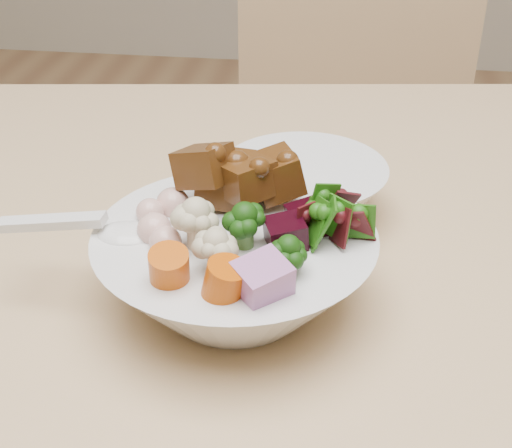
# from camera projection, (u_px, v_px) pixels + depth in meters

# --- Properties ---
(chair_far) EXTENTS (0.45, 0.45, 0.93)m
(chair_far) POSITION_uv_depth(u_px,v_px,m) (351.00, 190.00, 1.30)
(chair_far) COLOR tan
(chair_far) RESTS_ON ground
(food_bowl) EXTENTS (0.22, 0.22, 0.12)m
(food_bowl) POSITION_uv_depth(u_px,v_px,m) (238.00, 263.00, 0.55)
(food_bowl) COLOR silver
(food_bowl) RESTS_ON dining_table
(soup_spoon) EXTENTS (0.13, 0.04, 0.02)m
(soup_spoon) POSITION_uv_depth(u_px,v_px,m) (107.00, 232.00, 0.54)
(soup_spoon) COLOR silver
(soup_spoon) RESTS_ON food_bowl
(side_bowl) EXTENTS (0.16, 0.16, 0.05)m
(side_bowl) POSITION_uv_depth(u_px,v_px,m) (304.00, 191.00, 0.67)
(side_bowl) COLOR silver
(side_bowl) RESTS_ON dining_table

